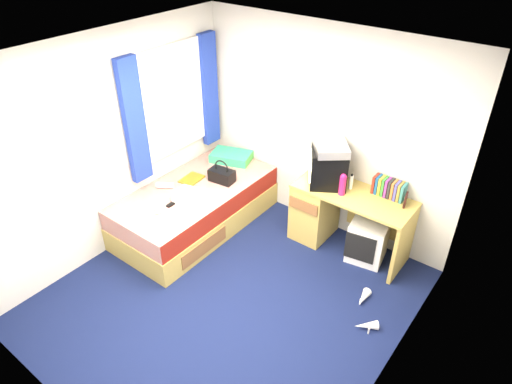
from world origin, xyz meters
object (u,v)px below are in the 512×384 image
Objects in this scene: towel at (190,197)px; magazine at (192,179)px; remote_control at (173,203)px; bed at (196,207)px; handbag at (222,175)px; pillow at (231,157)px; pink_water_bottle at (342,185)px; white_heels at (365,311)px; crt_tv at (328,166)px; aerosol_can at (351,182)px; storage_cube at (368,240)px; water_bottle at (165,185)px; desk at (329,210)px; picture_frame at (406,200)px; colour_swatch_fan at (157,209)px; vcr at (331,146)px.

towel reaches higher than magazine.
towel is 1.98× the size of remote_control.
handbag reaches higher than bed.
pink_water_bottle is at bearing -4.65° from pillow.
white_heels is at bearing -4.09° from magazine.
crt_tv is 3.45× the size of aerosol_can.
water_bottle is at bearing -167.17° from storage_cube.
bed reaches higher than white_heels.
desk is 4.08× the size of handbag.
bed is at bearing 178.55° from white_heels.
towel is 1.13× the size of magazine.
pink_water_bottle is at bearing -31.00° from desk.
bed is 0.34m from magazine.
pillow is at bearing 168.30° from storage_cube.
crt_tv is at bearing 22.97° from magazine.
storage_cube is 1.51× the size of handbag.
water_bottle reaches higher than storage_cube.
aerosol_can is at bearing 171.53° from picture_frame.
remote_control is (0.07, 0.17, 0.00)m from colour_swatch_fan.
magazine is at bearing 70.41° from water_bottle.
picture_frame is 0.70× the size of water_bottle.
handbag is (0.24, -0.46, 0.03)m from pillow.
crt_tv is 0.30m from aerosol_can.
pink_water_bottle reaches higher than bed.
white_heels is (2.38, -0.83, -0.55)m from pillow.
bed is 12.46× the size of aerosol_can.
white_heels is (0.37, -0.77, -0.20)m from storage_cube.
white_heels is (0.96, -0.81, -1.17)m from vcr.
magazine is at bearing 101.07° from colour_swatch_fan.
white_heels is at bearing -74.34° from storage_cube.
water_bottle reaches higher than white_heels.
pillow is at bearing 79.13° from water_bottle.
water_bottle is at bearing -142.35° from bed.
crt_tv is 1.76m from remote_control.
handbag is 0.90m from colour_swatch_fan.
crt_tv reaches higher than handbag.
pillow is 0.96× the size of white_heels.
magazine is (-0.07, -0.66, -0.05)m from pillow.
pillow is 0.52m from handbag.
handbag is (-1.17, -0.43, -0.58)m from vcr.
magazine is at bearing -158.66° from aerosol_can.
desk reaches higher than towel.
vcr is at bearing 44.04° from colour_swatch_fan.
pink_water_bottle is (1.57, 0.64, 0.59)m from bed.
pink_water_bottle reaches higher than pillow.
bed is 2.41m from picture_frame.
pink_water_bottle is 1.68m from towel.
crt_tv is at bearing -1.10° from pillow.
towel is 0.46m from magazine.
crt_tv is at bearing -97.58° from vcr.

